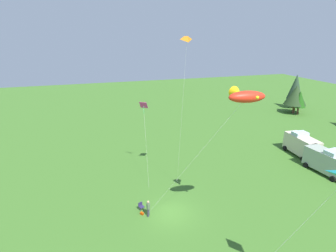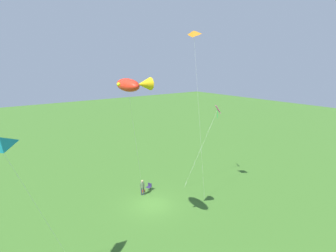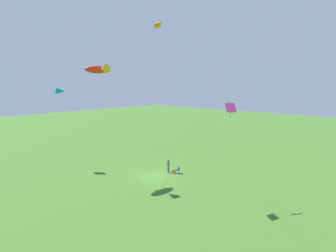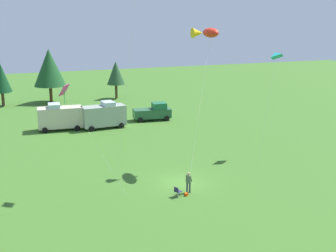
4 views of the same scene
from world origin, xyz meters
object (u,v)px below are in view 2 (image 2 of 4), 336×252
at_px(person_kite_flyer, 142,186).
at_px(kite_large_fish, 132,85).
at_px(kite_delta_orange, 193,34).
at_px(backpack_on_grass, 143,191).
at_px(kite_delta_teal, 0,143).
at_px(folding_chair, 149,186).
at_px(kite_diamond_rainbow, 217,111).

xyz_separation_m(person_kite_flyer, kite_large_fish, (4.47, 6.52, 11.45)).
xyz_separation_m(kite_large_fish, kite_delta_orange, (-7.13, -1.81, 3.90)).
bearing_deg(backpack_on_grass, kite_delta_orange, 112.92).
bearing_deg(kite_large_fish, person_kite_flyer, -124.45).
bearing_deg(kite_delta_teal, folding_chair, -149.29).
height_order(folding_chair, kite_diamond_rainbow, kite_diamond_rainbow).
bearing_deg(backpack_on_grass, folding_chair, 174.30).
distance_m(kite_large_fish, kite_delta_orange, 8.33).
xyz_separation_m(folding_chair, kite_large_fish, (5.64, 7.01, 11.98)).
height_order(person_kite_flyer, kite_diamond_rainbow, kite_diamond_rainbow).
bearing_deg(person_kite_flyer, kite_delta_orange, 64.96).
bearing_deg(folding_chair, kite_large_fish, 28.61).
xyz_separation_m(person_kite_flyer, kite_delta_orange, (-2.66, 4.71, 15.35)).
xyz_separation_m(person_kite_flyer, backpack_on_grass, (-0.43, -0.56, -0.91)).
distance_m(person_kite_flyer, folding_chair, 1.38).
bearing_deg(kite_large_fish, kite_delta_orange, -165.76).
height_order(folding_chair, kite_delta_teal, kite_delta_teal).
height_order(person_kite_flyer, kite_delta_orange, kite_delta_orange).
bearing_deg(person_kite_flyer, folding_chair, 148.18).
height_order(kite_large_fish, kite_delta_teal, kite_large_fish).
bearing_deg(backpack_on_grass, person_kite_flyer, 52.35).
xyz_separation_m(backpack_on_grass, kite_large_fish, (4.91, 7.08, 12.36)).
bearing_deg(backpack_on_grass, kite_diamond_rainbow, 165.02).
distance_m(kite_large_fish, kite_delta_teal, 8.47).
height_order(folding_chair, kite_delta_orange, kite_delta_orange).
bearing_deg(kite_delta_orange, backpack_on_grass, -67.08).
xyz_separation_m(folding_chair, kite_delta_orange, (-1.49, 5.20, 15.88)).
xyz_separation_m(kite_large_fish, kite_diamond_rainbow, (-13.69, -4.73, -3.97)).
height_order(kite_large_fish, kite_diamond_rainbow, kite_large_fish).
distance_m(backpack_on_grass, kite_delta_orange, 17.24).
height_order(kite_delta_orange, kite_delta_teal, kite_delta_orange).
distance_m(backpack_on_grass, kite_diamond_rainbow, 12.37).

